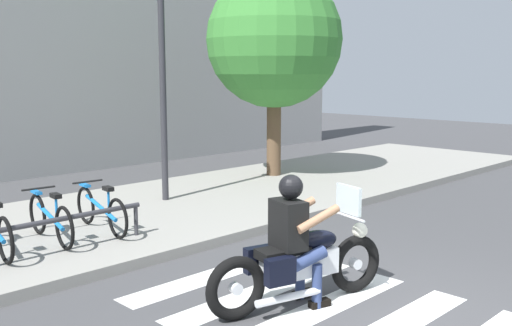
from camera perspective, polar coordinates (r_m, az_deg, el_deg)
ground_plane at (r=6.17m, az=13.60°, el=-15.37°), size 48.00×48.00×0.00m
sidewalk at (r=9.94m, az=-14.34°, el=-5.57°), size 24.00×4.40×0.15m
crosswalk_stripe_3 at (r=6.41m, az=6.16°, el=-14.18°), size 2.80×0.40×0.01m
crosswalk_stripe_4 at (r=6.90m, az=0.86°, el=-12.41°), size 2.80×0.40×0.01m
crosswalk_stripe_5 at (r=7.45m, az=-3.63°, el=-10.81°), size 2.80×0.40×0.01m
motorcycle at (r=6.37m, az=4.39°, el=-9.84°), size 2.19×0.88×1.27m
rider at (r=6.22m, az=3.83°, el=-6.71°), size 0.72×0.65×1.46m
bicycle_2 at (r=8.65m, az=-19.61°, el=-5.17°), size 0.48×1.61×0.73m
bicycle_3 at (r=9.00m, az=-15.04°, el=-4.44°), size 0.48×1.68×0.72m
bike_rack at (r=7.98m, az=-20.50°, el=-5.85°), size 2.98×0.07×0.49m
street_lamp at (r=10.77m, az=-9.22°, el=9.79°), size 0.28×0.28×4.48m
tree_near_rack at (r=13.34m, az=1.81°, el=11.99°), size 3.08×3.08×4.79m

